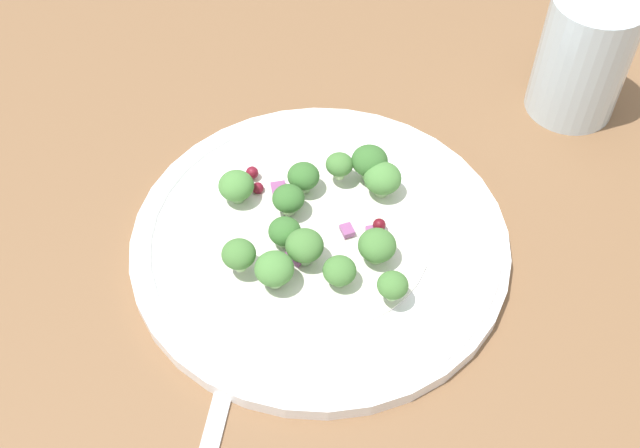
% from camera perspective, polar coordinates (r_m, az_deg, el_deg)
% --- Properties ---
extents(ground_plane, '(1.80, 1.80, 0.02)m').
position_cam_1_polar(ground_plane, '(0.60, 3.35, -2.03)').
color(ground_plane, brown).
extents(plate, '(0.28, 0.28, 0.02)m').
position_cam_1_polar(plate, '(0.58, -0.00, -1.15)').
color(plate, white).
rests_on(plate, ground_plane).
extents(dressing_pool, '(0.16, 0.16, 0.00)m').
position_cam_1_polar(dressing_pool, '(0.58, -0.00, -0.88)').
color(dressing_pool, white).
rests_on(dressing_pool, plate).
extents(broccoli_floret_0, '(0.03, 0.03, 0.03)m').
position_cam_1_polar(broccoli_floret_0, '(0.60, 3.62, 4.57)').
color(broccoli_floret_0, '#8EB77A').
rests_on(broccoli_floret_0, plate).
extents(broccoli_floret_1, '(0.03, 0.03, 0.03)m').
position_cam_1_polar(broccoli_floret_1, '(0.55, -1.13, -1.63)').
color(broccoli_floret_1, '#8EB77A').
rests_on(broccoli_floret_1, plate).
extents(broccoli_floret_2, '(0.03, 0.03, 0.03)m').
position_cam_1_polar(broccoli_floret_2, '(0.55, 4.17, -1.61)').
color(broccoli_floret_2, '#ADD18E').
rests_on(broccoli_floret_2, plate).
extents(broccoli_floret_3, '(0.03, 0.03, 0.03)m').
position_cam_1_polar(broccoli_floret_3, '(0.59, 4.57, 3.29)').
color(broccoli_floret_3, '#ADD18E').
rests_on(broccoli_floret_3, plate).
extents(broccoli_floret_4, '(0.02, 0.02, 0.02)m').
position_cam_1_polar(broccoli_floret_4, '(0.54, -5.93, -2.23)').
color(broccoli_floret_4, '#ADD18E').
rests_on(broccoli_floret_4, plate).
extents(broccoli_floret_5, '(0.02, 0.02, 0.02)m').
position_cam_1_polar(broccoli_floret_5, '(0.60, 1.42, 4.32)').
color(broccoli_floret_5, '#ADD18E').
rests_on(broccoli_floret_5, plate).
extents(broccoli_floret_6, '(0.02, 0.02, 0.02)m').
position_cam_1_polar(broccoli_floret_6, '(0.54, 1.43, -3.45)').
color(broccoli_floret_6, '#9EC684').
rests_on(broccoli_floret_6, plate).
extents(broccoli_floret_7, '(0.03, 0.03, 0.03)m').
position_cam_1_polar(broccoli_floret_7, '(0.59, -6.11, 2.74)').
color(broccoli_floret_7, '#9EC684').
rests_on(broccoli_floret_7, plate).
extents(broccoli_floret_8, '(0.02, 0.02, 0.02)m').
position_cam_1_polar(broccoli_floret_8, '(0.58, -2.31, 1.82)').
color(broccoli_floret_8, '#9EC684').
rests_on(broccoli_floret_8, plate).
extents(broccoli_floret_9, '(0.02, 0.02, 0.02)m').
position_cam_1_polar(broccoli_floret_9, '(0.53, 5.31, -4.48)').
color(broccoli_floret_9, '#9EC684').
rests_on(broccoli_floret_9, plate).
extents(broccoli_floret_10, '(0.02, 0.02, 0.02)m').
position_cam_1_polar(broccoli_floret_10, '(0.56, -2.58, -0.57)').
color(broccoli_floret_10, '#9EC684').
rests_on(broccoli_floret_10, plate).
extents(broccoli_floret_11, '(0.03, 0.03, 0.03)m').
position_cam_1_polar(broccoli_floret_11, '(0.54, -3.34, -3.31)').
color(broccoli_floret_11, '#9EC684').
rests_on(broccoli_floret_11, plate).
extents(broccoli_floret_12, '(0.02, 0.02, 0.02)m').
position_cam_1_polar(broccoli_floret_12, '(0.59, -1.21, 3.46)').
color(broccoli_floret_12, '#9EC684').
rests_on(broccoli_floret_12, plate).
extents(cranberry_0, '(0.01, 0.01, 0.01)m').
position_cam_1_polar(cranberry_0, '(0.61, -4.90, 3.80)').
color(cranberry_0, maroon).
rests_on(cranberry_0, plate).
extents(cranberry_1, '(0.01, 0.01, 0.01)m').
position_cam_1_polar(cranberry_1, '(0.57, 4.33, -0.06)').
color(cranberry_1, maroon).
rests_on(cranberry_1, plate).
extents(cranberry_2, '(0.01, 0.01, 0.01)m').
position_cam_1_polar(cranberry_2, '(0.60, -4.55, 2.62)').
color(cranberry_2, maroon).
rests_on(cranberry_2, plate).
extents(onion_bit_0, '(0.02, 0.02, 0.01)m').
position_cam_1_polar(onion_bit_0, '(0.58, 4.20, -0.55)').
color(onion_bit_0, '#934C84').
rests_on(onion_bit_0, plate).
extents(onion_bit_1, '(0.01, 0.01, 0.00)m').
position_cam_1_polar(onion_bit_1, '(0.57, 1.99, -0.45)').
color(onion_bit_1, '#934C84').
rests_on(onion_bit_1, plate).
extents(onion_bit_2, '(0.02, 0.02, 0.00)m').
position_cam_1_polar(onion_bit_2, '(0.60, -3.02, 2.52)').
color(onion_bit_2, '#934C84').
rests_on(onion_bit_2, plate).
extents(onion_bit_3, '(0.01, 0.01, 0.00)m').
position_cam_1_polar(onion_bit_3, '(0.58, -2.26, -0.47)').
color(onion_bit_3, '#A35B93').
rests_on(onion_bit_3, plate).
extents(onion_bit_4, '(0.01, 0.01, 0.01)m').
position_cam_1_polar(onion_bit_4, '(0.56, -1.75, -2.35)').
color(onion_bit_4, '#843D75').
rests_on(onion_bit_4, plate).
extents(fork, '(0.09, 0.18, 0.01)m').
position_cam_1_polar(fork, '(0.51, -8.08, -15.81)').
color(fork, silver).
rests_on(fork, ground_plane).
extents(water_glass, '(0.07, 0.07, 0.11)m').
position_cam_1_polar(water_glass, '(0.69, 18.61, 11.47)').
color(water_glass, silver).
rests_on(water_glass, ground_plane).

